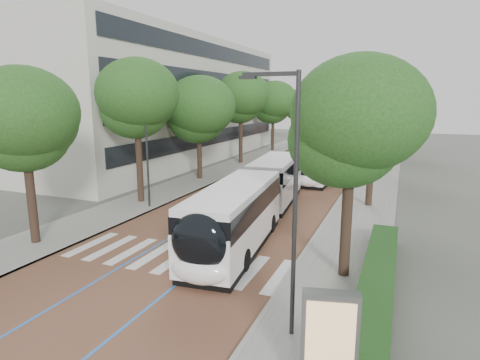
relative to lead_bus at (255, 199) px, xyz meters
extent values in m
plane|color=#51544C|center=(-1.94, -6.99, -1.63)|extent=(160.00, 160.00, 0.00)
cube|color=brown|center=(-1.94, 33.01, -1.62)|extent=(11.00, 140.00, 0.02)
cube|color=gray|center=(-9.44, 33.01, -1.57)|extent=(4.00, 140.00, 0.12)
cube|color=gray|center=(5.56, 33.01, -1.57)|extent=(4.00, 140.00, 0.12)
cube|color=gray|center=(-7.54, 33.01, -1.57)|extent=(0.20, 140.00, 0.14)
cube|color=gray|center=(3.66, 33.01, -1.57)|extent=(0.20, 140.00, 0.14)
cube|color=silver|center=(-6.74, -5.99, -1.60)|extent=(0.55, 3.60, 0.01)
cube|color=silver|center=(-5.49, -5.99, -1.60)|extent=(0.55, 3.60, 0.01)
cube|color=silver|center=(-4.24, -5.99, -1.60)|extent=(0.55, 3.60, 0.01)
cube|color=silver|center=(-2.99, -5.99, -1.60)|extent=(0.55, 3.60, 0.01)
cube|color=silver|center=(-1.74, -5.99, -1.60)|extent=(0.55, 3.60, 0.01)
cube|color=silver|center=(-0.49, -5.99, -1.60)|extent=(0.55, 3.60, 0.01)
cube|color=silver|center=(0.76, -5.99, -1.60)|extent=(0.55, 3.60, 0.01)
cube|color=silver|center=(2.01, -5.99, -1.60)|extent=(0.55, 3.60, 0.01)
cube|color=silver|center=(3.26, -5.99, -1.60)|extent=(0.55, 3.60, 0.01)
cube|color=blue|center=(-3.54, 33.01, -1.60)|extent=(0.12, 126.00, 0.01)
cube|color=blue|center=(-0.34, 33.01, -1.60)|extent=(0.12, 126.00, 0.01)
cube|color=#B4B2A7|center=(-21.44, 21.01, 5.37)|extent=(18.00, 40.00, 14.00)
cube|color=black|center=(-12.39, 21.01, 1.37)|extent=(0.12, 38.00, 1.60)
cube|color=black|center=(-12.39, 21.01, 4.57)|extent=(0.12, 38.00, 1.60)
cube|color=black|center=(-12.39, 21.01, 7.77)|extent=(0.12, 38.00, 1.60)
cube|color=black|center=(-12.39, 21.01, 10.77)|extent=(0.12, 38.00, 1.60)
cube|color=#1F4718|center=(7.16, -6.99, -1.11)|extent=(1.20, 14.00, 0.80)
cylinder|color=#2D2E30|center=(4.86, -9.99, 2.49)|extent=(0.14, 0.14, 8.00)
cube|color=#2D2E30|center=(4.06, -9.99, 6.39)|extent=(1.70, 0.12, 0.12)
cube|color=#2D2E30|center=(3.36, -9.99, 6.31)|extent=(0.50, 0.20, 0.10)
cylinder|color=#2D2E30|center=(4.86, 15.01, 2.49)|extent=(0.14, 0.14, 8.00)
cube|color=#2D2E30|center=(4.06, 15.01, 6.39)|extent=(1.70, 0.12, 0.12)
cube|color=#2D2E30|center=(3.36, 15.01, 6.31)|extent=(0.50, 0.20, 0.10)
cylinder|color=#2D2E30|center=(-8.04, 1.01, 2.49)|extent=(0.14, 0.14, 8.00)
cylinder|color=black|center=(-9.44, -6.99, 0.53)|extent=(0.44, 0.44, 4.33)
ellipsoid|color=#1D4917|center=(-9.44, -6.99, 4.47)|extent=(5.16, 5.16, 4.39)
cylinder|color=black|center=(-9.44, 2.01, 0.88)|extent=(0.44, 0.44, 5.02)
ellipsoid|color=#1D4917|center=(-9.44, 2.01, 5.44)|extent=(5.58, 5.58, 4.75)
cylinder|color=black|center=(-9.44, 11.01, 0.53)|extent=(0.44, 0.44, 4.32)
ellipsoid|color=#1D4917|center=(-9.44, 11.01, 4.46)|extent=(6.27, 6.27, 5.33)
cylinder|color=black|center=(-9.44, 21.01, 0.92)|extent=(0.44, 0.44, 5.09)
ellipsoid|color=#1D4917|center=(-9.44, 21.01, 5.54)|extent=(5.91, 5.91, 5.02)
cylinder|color=black|center=(-9.44, 33.01, 0.69)|extent=(0.44, 0.44, 4.63)
ellipsoid|color=#1D4917|center=(-9.44, 33.01, 4.89)|extent=(6.14, 6.14, 5.22)
cylinder|color=black|center=(-9.44, 48.01, 0.51)|extent=(0.44, 0.44, 4.28)
ellipsoid|color=#1D4917|center=(-9.44, 48.01, 4.40)|extent=(5.61, 5.61, 4.77)
cylinder|color=black|center=(5.76, -4.99, 0.57)|extent=(0.44, 0.44, 4.40)
ellipsoid|color=#1D4917|center=(5.76, -4.99, 4.57)|extent=(5.26, 5.26, 4.47)
cylinder|color=black|center=(5.76, 7.01, 0.76)|extent=(0.44, 0.44, 4.78)
ellipsoid|color=#1D4917|center=(5.76, 7.01, 5.10)|extent=(4.89, 4.89, 4.16)
cylinder|color=black|center=(5.76, 21.01, 0.69)|extent=(0.44, 0.44, 4.64)
ellipsoid|color=#1D4917|center=(5.76, 21.01, 4.91)|extent=(5.41, 5.41, 4.59)
cylinder|color=black|center=(5.76, 37.01, 0.76)|extent=(0.44, 0.44, 4.78)
ellipsoid|color=#1D4917|center=(5.76, 37.01, 5.11)|extent=(5.91, 5.91, 5.03)
cylinder|color=black|center=(-0.12, 1.29, 0.15)|extent=(2.37, 1.11, 2.30)
cube|color=white|center=(0.36, -3.81, -0.37)|extent=(3.36, 9.55, 1.82)
cube|color=black|center=(0.36, -3.81, 0.77)|extent=(3.38, 9.37, 0.97)
cube|color=white|center=(0.36, -3.81, 1.42)|extent=(3.30, 9.36, 0.31)
cube|color=black|center=(0.36, -3.81, -1.45)|extent=(3.28, 9.18, 0.35)
cube|color=white|center=(-0.52, 5.60, -0.37)|extent=(3.21, 7.94, 1.82)
cube|color=black|center=(-0.52, 5.60, 0.77)|extent=(3.24, 7.79, 0.97)
cube|color=white|center=(-0.52, 5.60, 1.42)|extent=(3.15, 7.78, 0.31)
cube|color=black|center=(-0.52, 5.60, -1.45)|extent=(3.13, 7.63, 0.35)
ellipsoid|color=black|center=(0.78, -8.32, 0.38)|extent=(2.44, 1.31, 2.28)
ellipsoid|color=white|center=(0.78, -8.37, -0.76)|extent=(2.43, 1.21, 1.14)
cylinder|color=black|center=(-0.55, -6.19, -1.13)|extent=(0.39, 1.02, 1.00)
cylinder|color=black|center=(1.70, -5.98, -1.13)|extent=(0.39, 1.02, 1.00)
cylinder|color=black|center=(-1.81, 7.15, -1.13)|extent=(0.39, 1.02, 1.00)
cylinder|color=black|center=(0.44, 7.36, -1.13)|extent=(0.39, 1.02, 1.00)
cylinder|color=black|center=(-1.06, -0.85, -1.13)|extent=(0.39, 1.02, 1.00)
cylinder|color=black|center=(1.20, -0.64, -1.13)|extent=(0.39, 1.02, 1.00)
cube|color=white|center=(0.85, 16.28, -0.37)|extent=(2.72, 12.04, 1.82)
cube|color=black|center=(0.85, 16.28, 0.77)|extent=(2.76, 11.80, 0.97)
cube|color=white|center=(0.85, 16.28, 1.42)|extent=(2.67, 11.80, 0.31)
cube|color=black|center=(0.85, 16.28, -1.45)|extent=(2.66, 11.56, 0.35)
ellipsoid|color=black|center=(0.74, 10.43, 0.38)|extent=(2.37, 1.14, 2.28)
ellipsoid|color=white|center=(0.74, 10.38, -0.76)|extent=(2.37, 1.04, 1.14)
cylinder|color=black|center=(-0.35, 12.70, -1.13)|extent=(0.32, 1.01, 1.00)
cylinder|color=black|center=(1.91, 12.66, -1.13)|extent=(0.32, 1.01, 1.00)
cylinder|color=black|center=(-0.21, 20.10, -1.13)|extent=(0.32, 1.01, 1.00)
cylinder|color=black|center=(2.04, 20.06, -1.13)|extent=(0.32, 1.01, 1.00)
cube|color=white|center=(0.38, 29.53, -0.37)|extent=(3.26, 12.14, 1.82)
cube|color=black|center=(0.38, 29.53, 0.77)|extent=(3.29, 11.90, 0.97)
cube|color=white|center=(0.38, 29.53, 1.42)|extent=(3.20, 11.89, 0.31)
cube|color=black|center=(0.38, 29.53, -1.45)|extent=(3.18, 11.65, 0.35)
ellipsoid|color=black|center=(0.75, 23.69, 0.38)|extent=(2.42, 1.25, 2.28)
ellipsoid|color=white|center=(0.75, 23.64, -0.76)|extent=(2.41, 1.15, 1.14)
cylinder|color=black|center=(-0.52, 25.87, -1.13)|extent=(0.36, 1.02, 1.00)
cylinder|color=black|center=(1.73, 26.01, -1.13)|extent=(0.36, 1.02, 1.00)
cylinder|color=black|center=(-1.00, 33.25, -1.13)|extent=(0.36, 1.02, 1.00)
cylinder|color=black|center=(1.26, 33.40, -1.13)|extent=(0.36, 1.02, 1.00)
cube|color=white|center=(0.68, 43.66, -0.37)|extent=(2.51, 12.00, 1.82)
cube|color=black|center=(0.68, 43.66, 0.77)|extent=(2.55, 11.76, 0.97)
cube|color=white|center=(0.68, 43.66, 1.42)|extent=(2.46, 11.76, 0.31)
cube|color=black|center=(0.68, 43.66, -1.45)|extent=(2.46, 11.52, 0.35)
ellipsoid|color=black|center=(0.68, 37.81, 0.38)|extent=(2.35, 1.10, 2.28)
ellipsoid|color=white|center=(0.68, 37.76, -0.76)|extent=(2.35, 1.00, 1.14)
cylinder|color=black|center=(-0.45, 40.06, -1.13)|extent=(0.30, 1.00, 1.00)
cylinder|color=black|center=(1.81, 40.06, -1.13)|extent=(0.30, 1.00, 1.00)
cylinder|color=black|center=(-0.44, 47.46, -1.13)|extent=(0.30, 1.00, 1.00)
cylinder|color=black|center=(1.82, 47.46, -1.13)|extent=(0.30, 1.00, 1.00)
cube|color=white|center=(0.61, 56.51, -0.37)|extent=(2.95, 12.08, 1.82)
cube|color=black|center=(0.61, 56.51, 0.77)|extent=(2.98, 11.85, 0.97)
cube|color=white|center=(0.61, 56.51, 1.42)|extent=(2.89, 11.84, 0.31)
cube|color=black|center=(0.61, 56.51, -1.45)|extent=(2.88, 11.60, 0.35)
ellipsoid|color=black|center=(0.83, 50.66, 0.38)|extent=(2.39, 1.19, 2.28)
ellipsoid|color=white|center=(0.83, 50.61, -0.76)|extent=(2.39, 1.09, 1.14)
cylinder|color=black|center=(-0.38, 52.87, -1.13)|extent=(0.34, 1.01, 1.00)
cylinder|color=black|center=(1.88, 52.95, -1.13)|extent=(0.34, 1.01, 1.00)
cylinder|color=black|center=(-0.66, 60.26, -1.13)|extent=(0.34, 1.01, 1.00)
cylinder|color=black|center=(1.60, 60.35, -1.13)|extent=(0.34, 1.01, 1.00)
cube|color=#59595B|center=(6.38, -12.33, 0.10)|extent=(1.40, 0.67, 2.39)
cube|color=tan|center=(6.42, -12.52, 0.10)|extent=(1.11, 0.29, 2.07)
camera|label=1|loc=(7.65, -21.11, 5.73)|focal=30.00mm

